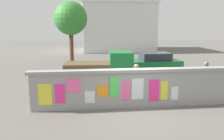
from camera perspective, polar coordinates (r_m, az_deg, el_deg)
name	(u,v)px	position (r m, az deg, el deg)	size (l,w,h in m)	color
ground	(112,70)	(17.68, -0.01, 0.06)	(60.00, 60.00, 0.00)	#605B56
poster_wall	(135,88)	(9.79, 5.47, -4.13)	(8.39, 0.42, 1.57)	gray
auto_rickshaw_truck	(102,69)	(13.11, -2.25, 0.20)	(3.70, 1.75, 1.85)	black
car_parked	(153,62)	(16.60, 9.48, 1.75)	(3.85, 1.82, 1.40)	black
motorcycle	(186,77)	(13.80, 17.04, -1.59)	(1.90, 0.56, 0.87)	black
bicycle_near	(175,89)	(11.64, 14.63, -4.25)	(1.71, 0.44, 0.95)	black
person_walking	(206,75)	(12.06, 21.07, -1.07)	(0.41, 0.41, 1.62)	#D83F72
person_bystander	(136,78)	(10.60, 5.65, -1.97)	(0.47, 0.47, 1.62)	purple
tree_roadside	(71,19)	(20.63, -9.68, 11.76)	(2.74, 2.74, 5.09)	brown
building_background	(117,25)	(30.52, 1.20, 10.45)	(8.64, 7.10, 6.09)	silver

